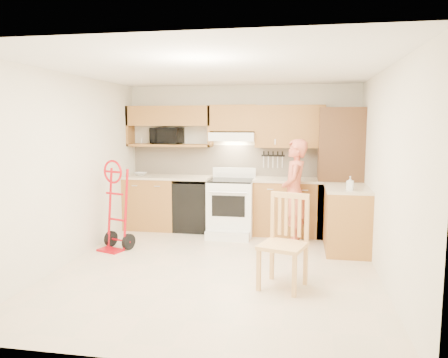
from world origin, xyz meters
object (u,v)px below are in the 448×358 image
(range, at_px, (231,203))
(microwave, at_px, (167,136))
(person, at_px, (294,192))
(dining_chair, at_px, (283,242))
(hand_truck, at_px, (114,210))

(range, bearing_deg, microwave, 162.96)
(microwave, distance_m, range, 1.66)
(person, bearing_deg, dining_chair, -0.43)
(microwave, height_order, dining_chair, microwave)
(microwave, height_order, hand_truck, microwave)
(hand_truck, relative_size, dining_chair, 1.13)
(range, height_order, person, person)
(person, height_order, dining_chair, person)
(range, bearing_deg, hand_truck, -143.70)
(dining_chair, bearing_deg, range, 130.20)
(range, xyz_separation_m, dining_chair, (0.95, -2.21, -0.02))
(range, distance_m, dining_chair, 2.41)
(microwave, relative_size, hand_truck, 0.44)
(microwave, xyz_separation_m, person, (2.24, -0.74, -0.83))
(hand_truck, bearing_deg, dining_chair, -3.58)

